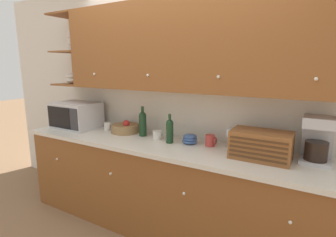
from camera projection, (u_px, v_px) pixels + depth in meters
name	position (u px, v px, depth m)	size (l,w,h in m)	color
ground_plane	(178.00, 213.00, 3.04)	(24.00, 24.00, 0.00)	#896647
wall_back	(180.00, 102.00, 2.81)	(5.61, 0.06, 2.60)	silver
counter_unit	(163.00, 187.00, 2.67)	(3.23, 0.68, 0.93)	brown
backsplash_panel	(178.00, 113.00, 2.80)	(3.21, 0.01, 0.51)	silver
upper_cabinets	(186.00, 46.00, 2.43)	(3.21, 0.38, 0.84)	brown
microwave	(76.00, 115.00, 3.18)	(0.54, 0.40, 0.31)	silver
mug_patterned_third	(108.00, 126.00, 3.09)	(0.09, 0.08, 0.09)	silver
fruit_basket	(125.00, 128.00, 2.97)	(0.31, 0.31, 0.15)	#937047
second_wine_bottle	(143.00, 123.00, 2.81)	(0.08, 0.08, 0.32)	#19381E
mug	(157.00, 135.00, 2.71)	(0.10, 0.09, 0.09)	silver
wine_bottle	(170.00, 130.00, 2.55)	(0.07, 0.07, 0.29)	#19381E
bowl_stack_on_counter	(190.00, 139.00, 2.55)	(0.15, 0.15, 0.09)	#3D5B93
mug_blue_second	(210.00, 140.00, 2.47)	(0.10, 0.09, 0.11)	#B73D38
wine_glass	(230.00, 134.00, 2.40)	(0.07, 0.07, 0.19)	silver
bread_box	(261.00, 145.00, 2.12)	(0.47, 0.28, 0.23)	brown
coffee_maker	(317.00, 140.00, 2.03)	(0.22, 0.22, 0.37)	#B7B7BC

